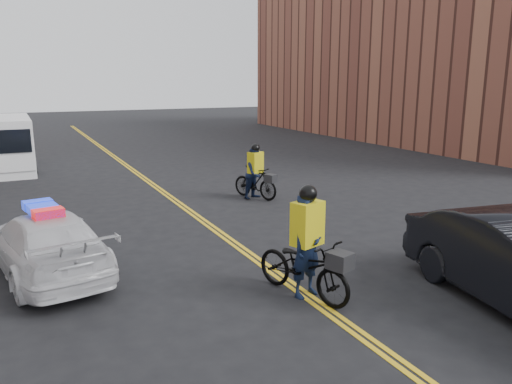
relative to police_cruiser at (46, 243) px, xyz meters
The scene contains 8 objects.
ground 4.68m from the police_cruiser, 20.72° to the right, with size 120.00×120.00×0.00m, color black.
center_line_left 7.68m from the police_cruiser, 56.22° to the left, with size 0.10×60.00×0.01m, color gold.
center_line_right 7.77m from the police_cruiser, 55.24° to the left, with size 0.10×60.00×0.01m, color gold.
building_across 31.38m from the police_cruiser, 31.85° to the left, with size 12.00×30.00×11.00m, color brown.
police_cruiser is the anchor object (origin of this frame).
cargo_van 13.98m from the police_cruiser, 93.00° to the left, with size 2.27×5.74×2.39m.
cyclist_near 5.50m from the police_cruiser, 37.60° to the right, with size 1.41×2.32×2.15m.
cyclist_far 8.17m from the police_cruiser, 31.36° to the left, with size 1.23×1.93×1.90m.
Camera 1 is at (-4.73, -9.28, 4.03)m, focal length 35.00 mm.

